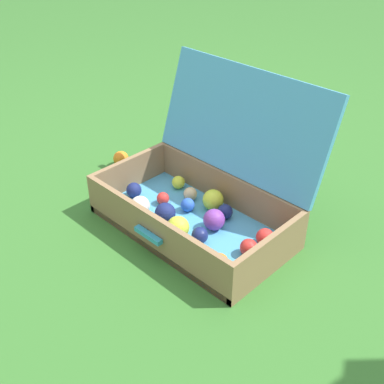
{
  "coord_description": "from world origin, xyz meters",
  "views": [
    {
      "loc": [
        0.98,
        -0.99,
        1.0
      ],
      "look_at": [
        0.07,
        -0.07,
        0.15
      ],
      "focal_mm": 45.18,
      "sensor_mm": 36.0,
      "label": 1
    }
  ],
  "objects": [
    {
      "name": "ground_plane",
      "position": [
        0.0,
        0.0,
        0.0
      ],
      "size": [
        16.0,
        16.0,
        0.0
      ],
      "primitive_type": "plane",
      "color": "#336B28"
    },
    {
      "name": "stray_ball_on_grass",
      "position": [
        -0.44,
        0.03,
        0.03
      ],
      "size": [
        0.06,
        0.06,
        0.06
      ],
      "primitive_type": "sphere",
      "color": "orange",
      "rests_on": "ground"
    },
    {
      "name": "open_suitcase",
      "position": [
        0.07,
        -0.01,
        0.11
      ],
      "size": [
        0.65,
        0.5,
        0.49
      ],
      "color": "#4799C6",
      "rests_on": "ground"
    }
  ]
}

